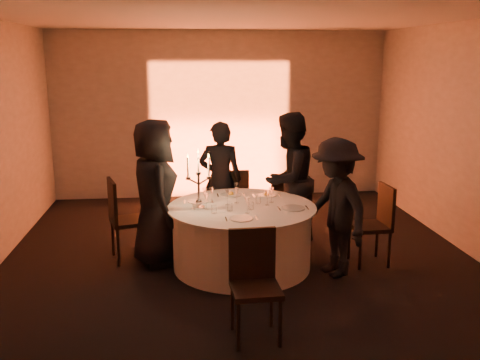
{
  "coord_description": "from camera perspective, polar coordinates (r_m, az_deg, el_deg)",
  "views": [
    {
      "loc": [
        -0.71,
        -6.18,
        2.53
      ],
      "look_at": [
        0.0,
        0.2,
        1.05
      ],
      "focal_mm": 40.0,
      "sensor_mm": 36.0,
      "label": 1
    }
  ],
  "objects": [
    {
      "name": "plate_right",
      "position": [
        6.39,
        5.69,
        -2.99
      ],
      "size": [
        0.36,
        0.28,
        0.01
      ],
      "color": "white",
      "rests_on": "banquet_table"
    },
    {
      "name": "wine_glass_f",
      "position": [
        6.14,
        0.79,
        -2.33
      ],
      "size": [
        0.07,
        0.07,
        0.19
      ],
      "color": "silver",
      "rests_on": "banquet_table"
    },
    {
      "name": "guest_right",
      "position": [
        6.33,
        10.17,
        -2.92
      ],
      "size": [
        0.91,
        1.2,
        1.64
      ],
      "primitive_type": "imported",
      "rotation": [
        0.0,
        0.0,
        -1.25
      ],
      "color": "black",
      "rests_on": "floor"
    },
    {
      "name": "tumbler_d",
      "position": [
        6.19,
        -2.8,
        -3.13
      ],
      "size": [
        0.07,
        0.07,
        0.09
      ],
      "primitive_type": "cylinder",
      "color": "silver",
      "rests_on": "banquet_table"
    },
    {
      "name": "chair_right",
      "position": [
        6.84,
        14.36,
        -4.12
      ],
      "size": [
        0.46,
        0.46,
        1.0
      ],
      "rotation": [
        0.0,
        0.0,
        -1.52
      ],
      "color": "black",
      "rests_on": "floor"
    },
    {
      "name": "wall_back",
      "position": [
        9.76,
        -2.15,
        6.92
      ],
      "size": [
        7.0,
        0.0,
        7.0
      ],
      "primitive_type": "plane",
      "rotation": [
        1.57,
        0.0,
        0.0
      ],
      "color": "#A09B95",
      "rests_on": "floor"
    },
    {
      "name": "uplighter_fixture",
      "position": [
        9.73,
        -1.95,
        -1.79
      ],
      "size": [
        0.25,
        0.12,
        0.1
      ],
      "primitive_type": "cube",
      "color": "black",
      "rests_on": "floor"
    },
    {
      "name": "wine_glass_h",
      "position": [
        6.57,
        -0.37,
        -1.3
      ],
      "size": [
        0.07,
        0.07,
        0.19
      ],
      "color": "silver",
      "rests_on": "banquet_table"
    },
    {
      "name": "tumbler_c",
      "position": [
        6.26,
        -1.1,
        -2.91
      ],
      "size": [
        0.07,
        0.07,
        0.09
      ],
      "primitive_type": "cylinder",
      "color": "silver",
      "rests_on": "banquet_table"
    },
    {
      "name": "guest_back_right",
      "position": [
        7.26,
        5.18,
        0.04
      ],
      "size": [
        1.12,
        1.11,
        1.82
      ],
      "primitive_type": "imported",
      "rotation": [
        0.0,
        0.0,
        -2.38
      ],
      "color": "black",
      "rests_on": "floor"
    },
    {
      "name": "plate_back_left",
      "position": [
        6.96,
        -0.99,
        -1.51
      ],
      "size": [
        0.35,
        0.27,
        0.08
      ],
      "color": "white",
      "rests_on": "banquet_table"
    },
    {
      "name": "wine_glass_g",
      "position": [
        6.31,
        -3.62,
        -1.95
      ],
      "size": [
        0.07,
        0.07,
        0.19
      ],
      "color": "silver",
      "rests_on": "banquet_table"
    },
    {
      "name": "plate_left",
      "position": [
        6.67,
        -4.46,
        -2.29
      ],
      "size": [
        0.36,
        0.26,
        0.01
      ],
      "color": "white",
      "rests_on": "banquet_table"
    },
    {
      "name": "plate_back_right",
      "position": [
        6.94,
        2.86,
        -1.55
      ],
      "size": [
        0.35,
        0.25,
        0.08
      ],
      "color": "white",
      "rests_on": "banquet_table"
    },
    {
      "name": "wine_glass_d",
      "position": [
        6.59,
        -3.78,
        -1.29
      ],
      "size": [
        0.07,
        0.07,
        0.19
      ],
      "color": "silver",
      "rests_on": "banquet_table"
    },
    {
      "name": "wine_glass_i",
      "position": [
        6.5,
        -1.33,
        -1.48
      ],
      "size": [
        0.07,
        0.07,
        0.19
      ],
      "color": "silver",
      "rests_on": "banquet_table"
    },
    {
      "name": "chair_left",
      "position": [
        6.88,
        -12.39,
        -3.64
      ],
      "size": [
        0.57,
        0.57,
        1.05
      ],
      "rotation": [
        0.0,
        0.0,
        1.86
      ],
      "color": "black",
      "rests_on": "floor"
    },
    {
      "name": "coffee_cup",
      "position": [
        6.38,
        -4.75,
        -2.79
      ],
      "size": [
        0.11,
        0.11,
        0.07
      ],
      "color": "white",
      "rests_on": "banquet_table"
    },
    {
      "name": "wine_glass_a",
      "position": [
        6.61,
        3.39,
        -1.25
      ],
      "size": [
        0.07,
        0.07,
        0.19
      ],
      "color": "silver",
      "rests_on": "banquet_table"
    },
    {
      "name": "wall_front",
      "position": [
        2.96,
        7.99,
        -7.57
      ],
      "size": [
        7.0,
        0.0,
        7.0
      ],
      "primitive_type": "plane",
      "rotation": [
        -1.57,
        0.0,
        0.0
      ],
      "color": "#A09B95",
      "rests_on": "floor"
    },
    {
      "name": "plate_front",
      "position": [
        5.96,
        0.14,
        -4.13
      ],
      "size": [
        0.36,
        0.27,
        0.01
      ],
      "color": "white",
      "rests_on": "banquet_table"
    },
    {
      "name": "ceiling",
      "position": [
        6.24,
        0.21,
        17.31
      ],
      "size": [
        7.0,
        7.0,
        0.0
      ],
      "primitive_type": "plane",
      "rotation": [
        3.14,
        0.0,
        0.0
      ],
      "color": "silver",
      "rests_on": "wall_back"
    },
    {
      "name": "wine_glass_e",
      "position": [
        6.82,
        -0.43,
        -0.78
      ],
      "size": [
        0.07,
        0.07,
        0.19
      ],
      "color": "silver",
      "rests_on": "banquet_table"
    },
    {
      "name": "chair_front",
      "position": [
        4.97,
        1.52,
        -10.32
      ],
      "size": [
        0.45,
        0.45,
        1.0
      ],
      "rotation": [
        0.0,
        0.0,
        0.04
      ],
      "color": "black",
      "rests_on": "floor"
    },
    {
      "name": "wine_glass_b",
      "position": [
        6.48,
        2.93,
        -1.54
      ],
      "size": [
        0.07,
        0.07,
        0.19
      ],
      "color": "silver",
      "rests_on": "banquet_table"
    },
    {
      "name": "floor",
      "position": [
        6.71,
        0.19,
        -9.15
      ],
      "size": [
        7.0,
        7.0,
        0.0
      ],
      "primitive_type": "plane",
      "color": "black",
      "rests_on": "ground"
    },
    {
      "name": "candelabra",
      "position": [
        6.33,
        -4.42,
        -0.86
      ],
      "size": [
        0.3,
        0.14,
        0.72
      ],
      "color": "silver",
      "rests_on": "banquet_table"
    },
    {
      "name": "tumbler_a",
      "position": [
        6.32,
        1.18,
        -2.76
      ],
      "size": [
        0.07,
        0.07,
        0.09
      ],
      "primitive_type": "cylinder",
      "color": "silver",
      "rests_on": "banquet_table"
    },
    {
      "name": "chair_back_right",
      "position": [
        7.85,
        4.11,
        -1.99
      ],
      "size": [
        0.53,
        0.53,
        0.9
      ],
      "rotation": [
        0.0,
        0.0,
        -2.69
      ],
      "color": "black",
      "rests_on": "floor"
    },
    {
      "name": "chair_back_left",
      "position": [
        7.79,
        -0.69,
        -1.82
      ],
      "size": [
        0.43,
        0.43,
        0.96
      ],
      "rotation": [
        0.0,
        0.0,
        -3.12
      ],
      "color": "black",
      "rests_on": "floor"
    },
    {
      "name": "wine_glass_c",
      "position": [
        6.6,
        -3.03,
        -1.26
      ],
      "size": [
        0.07,
        0.07,
        0.19
      ],
      "color": "silver",
      "rests_on": "banquet_table"
    },
    {
      "name": "banquet_table",
      "position": [
        6.58,
        0.19,
        -6.05
      ],
      "size": [
        1.8,
        1.8,
        0.77
      ],
      "color": "black",
      "rests_on": "floor"
    },
    {
      "name": "guest_left",
      "position": [
        6.63,
        -9.06,
        -1.36
      ],
      "size": [
        0.76,
        0.99,
        1.81
      ],
      "primitive_type": "imported",
      "rotation": [
        0.0,
        0.0,
        1.79
      ],
      "color": "black",
      "rests_on": "floor"
    },
    {
      "name": "guest_back_left",
      "position": [
        7.56,
        -2.11,
        0.01
      ],
      "size": [
        0.66,
        0.48,
        1.67
      ],
      "primitive_type": "imported",
      "rotation": [
        0.0,
        0.0,
        3.0
      ],
      "color": "black",
      "rests_on": "floor"
    },
    {
      "name": "tumbler_b",
      "position": [
        6.58,
        1.96,
        -2.13
      ],
      "size": [
        0.07,
        0.07,
        0.09
      ],
      "primitive_type": "cylinder",
      "color": "silver",
      "rests_on": "banquet_table"
    }
  ]
}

